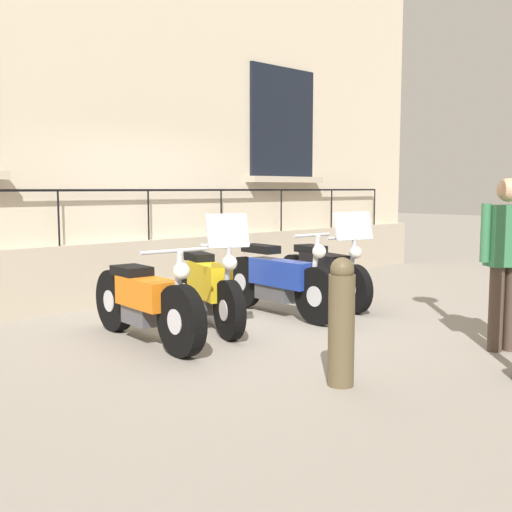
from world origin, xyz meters
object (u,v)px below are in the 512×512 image
(motorcycle_orange, at_px, (146,303))
(bollard, at_px, (341,322))
(motorcycle_yellow, at_px, (209,290))
(pedestrian_standing, at_px, (506,254))
(motorcycle_black, at_px, (323,273))
(motorcycle_blue, at_px, (278,281))

(motorcycle_orange, xyz_separation_m, bollard, (2.26, 0.34, 0.11))
(motorcycle_yellow, bearing_deg, bollard, -13.48)
(motorcycle_yellow, distance_m, pedestrian_standing, 3.16)
(motorcycle_orange, xyz_separation_m, motorcycle_black, (-0.11, 2.94, 0.02))
(motorcycle_orange, relative_size, pedestrian_standing, 1.24)
(bollard, xyz_separation_m, pedestrian_standing, (0.41, 2.00, 0.43))
(pedestrian_standing, bearing_deg, motorcycle_orange, -138.88)
(motorcycle_yellow, distance_m, bollard, 2.42)
(motorcycle_black, relative_size, bollard, 1.92)
(motorcycle_blue, relative_size, pedestrian_standing, 1.24)
(motorcycle_yellow, bearing_deg, motorcycle_orange, -84.25)
(motorcycle_blue, bearing_deg, pedestrian_standing, 7.72)
(bollard, distance_m, pedestrian_standing, 2.08)
(motorcycle_yellow, bearing_deg, motorcycle_black, 90.49)
(motorcycle_yellow, xyz_separation_m, motorcycle_blue, (0.07, 1.07, -0.00))
(motorcycle_orange, bearing_deg, motorcycle_yellow, 95.75)
(motorcycle_orange, xyz_separation_m, motorcycle_yellow, (-0.09, 0.91, 0.02))
(motorcycle_orange, bearing_deg, bollard, 8.58)
(motorcycle_orange, bearing_deg, pedestrian_standing, 41.12)
(motorcycle_orange, distance_m, motorcycle_blue, 1.97)
(motorcycle_yellow, distance_m, motorcycle_black, 2.03)
(motorcycle_orange, relative_size, motorcycle_blue, 1.00)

